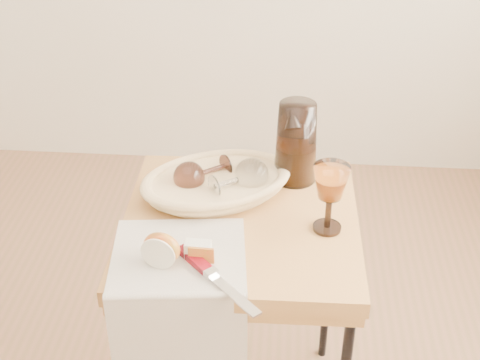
# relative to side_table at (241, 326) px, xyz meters

# --- Properties ---
(side_table) EXTENTS (0.56, 0.56, 0.71)m
(side_table) POSITION_rel_side_table_xyz_m (0.00, 0.00, 0.00)
(side_table) COLOR brown
(side_table) RESTS_ON floor
(tea_towel) EXTENTS (0.32, 0.29, 0.01)m
(tea_towel) POSITION_rel_side_table_xyz_m (-0.12, -0.15, 0.36)
(tea_towel) COLOR silver
(tea_towel) RESTS_ON side_table
(bread_basket) EXTENTS (0.40, 0.35, 0.05)m
(bread_basket) POSITION_rel_side_table_xyz_m (-0.07, 0.10, 0.38)
(bread_basket) COLOR tan
(bread_basket) RESTS_ON side_table
(goblet_lying_a) EXTENTS (0.15, 0.14, 0.08)m
(goblet_lying_a) POSITION_rel_side_table_xyz_m (-0.10, 0.12, 0.40)
(goblet_lying_a) COLOR brown
(goblet_lying_a) RESTS_ON bread_basket
(goblet_lying_b) EXTENTS (0.16, 0.15, 0.09)m
(goblet_lying_b) POSITION_rel_side_table_xyz_m (-0.02, 0.08, 0.41)
(goblet_lying_b) COLOR white
(goblet_lying_b) RESTS_ON bread_basket
(pitcher) EXTENTS (0.20, 0.26, 0.25)m
(pitcher) POSITION_rel_side_table_xyz_m (0.12, 0.19, 0.46)
(pitcher) COLOR black
(pitcher) RESTS_ON side_table
(wine_goblet) EXTENTS (0.09, 0.09, 0.17)m
(wine_goblet) POSITION_rel_side_table_xyz_m (0.20, -0.03, 0.44)
(wine_goblet) COLOR white
(wine_goblet) RESTS_ON side_table
(apple_half) EXTENTS (0.09, 0.06, 0.08)m
(apple_half) POSITION_rel_side_table_xyz_m (-0.15, -0.18, 0.40)
(apple_half) COLOR #B12311
(apple_half) RESTS_ON tea_towel
(apple_wedge) EXTENTS (0.06, 0.03, 0.04)m
(apple_wedge) POSITION_rel_side_table_xyz_m (-0.08, -0.16, 0.38)
(apple_wedge) COLOR white
(apple_wedge) RESTS_ON tea_towel
(table_knife) EXTENTS (0.19, 0.21, 0.02)m
(table_knife) POSITION_rel_side_table_xyz_m (-0.04, -0.23, 0.37)
(table_knife) COLOR silver
(table_knife) RESTS_ON tea_towel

